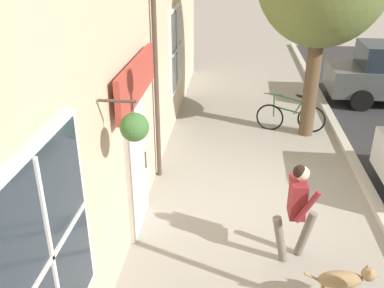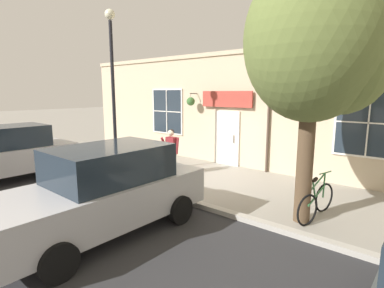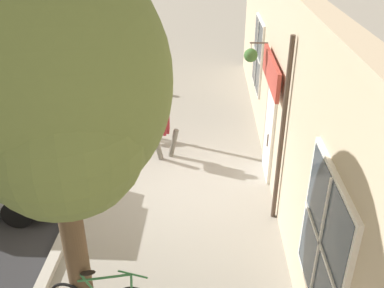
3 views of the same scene
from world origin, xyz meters
TOP-DOWN VIEW (x-y plane):
  - ground_plane at (0.00, 0.00)m, footprint 90.00×90.00m
  - curb_and_road at (5.85, 0.00)m, footprint 10.10×28.00m
  - storefront_facade at (-2.34, -0.01)m, footprint 0.95×18.00m
  - pedestrian_walking at (0.32, -1.35)m, footprint 0.68×0.55m
  - dog_on_leash at (0.85, -2.31)m, footprint 0.99×0.30m
  - street_tree_by_curb at (1.12, 3.53)m, footprint 2.98×2.75m
  - leaning_bicycle at (0.80, 3.62)m, footprint 1.73×0.27m
  - parked_car_nearest_curb at (4.24, -4.99)m, footprint 4.32×1.98m
  - parked_car_mid_block at (4.26, 0.57)m, footprint 4.32×1.98m
  - street_lamp at (1.55, -2.76)m, footprint 0.32×0.32m
  - fire_hydrant at (1.31, -5.89)m, footprint 0.34×0.20m

SIDE VIEW (x-z plane):
  - ground_plane at x=0.00m, z-range 0.00..0.00m
  - curb_and_road at x=5.85m, z-range -0.04..0.08m
  - leaning_bicycle at x=0.80m, z-range -0.13..0.88m
  - fire_hydrant at x=1.31m, z-range 0.01..0.78m
  - dog_on_leash at x=0.85m, z-range 0.12..0.78m
  - parked_car_nearest_curb at x=4.24m, z-range 0.00..1.75m
  - parked_car_mid_block at x=4.26m, z-range 0.00..1.75m
  - pedestrian_walking at x=0.32m, z-range 0.14..1.73m
  - storefront_facade at x=-2.34m, z-range 0.01..4.35m
  - street_lamp at x=1.55m, z-range 0.77..6.15m
  - street_tree_by_curb at x=1.12m, z-range 0.96..6.42m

